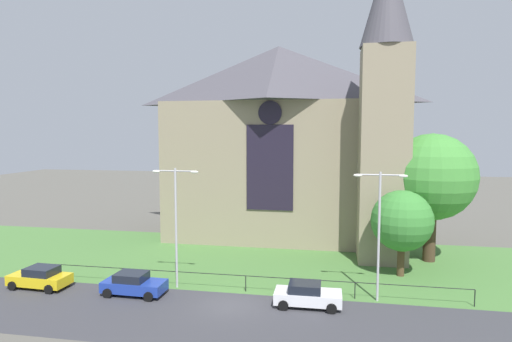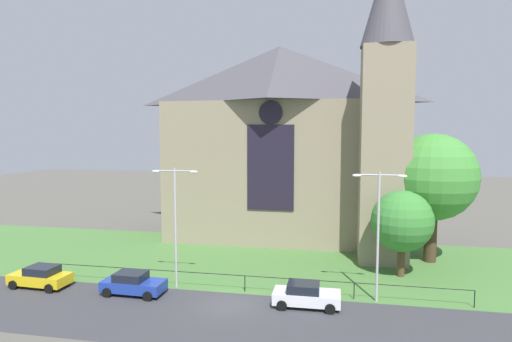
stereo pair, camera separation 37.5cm
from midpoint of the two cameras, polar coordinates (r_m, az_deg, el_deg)
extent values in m
plane|color=#56544C|center=(37.80, -0.02, -11.72)|extent=(160.00, 160.00, 0.00)
cube|color=#38383D|center=(26.80, -4.88, -18.98)|extent=(120.00, 8.00, 0.01)
cube|color=#477538|center=(35.92, -0.60, -12.62)|extent=(120.00, 20.00, 0.01)
cube|color=gray|center=(45.96, 2.73, 0.17)|extent=(22.00, 12.00, 14.00)
pyramid|color=#47444C|center=(46.20, 2.78, 12.63)|extent=(22.00, 12.00, 6.00)
cube|color=black|center=(39.94, 1.59, 0.45)|extent=(4.40, 0.16, 8.00)
cylinder|color=black|center=(39.85, 1.61, 7.78)|extent=(2.20, 0.15, 2.20)
cube|color=gray|center=(37.66, 16.36, 1.95)|extent=(4.00, 4.00, 18.00)
cylinder|color=black|center=(30.37, -1.74, -13.79)|extent=(29.47, 0.05, 0.05)
cylinder|color=black|center=(36.44, -25.59, -11.97)|extent=(0.07, 0.07, 1.10)
cylinder|color=black|center=(32.81, -14.80, -13.52)|extent=(0.06, 0.07, 1.10)
cylinder|color=black|center=(30.55, -1.74, -14.76)|extent=(0.06, 0.07, 1.10)
cylinder|color=black|center=(29.98, 12.68, -15.28)|extent=(0.06, 0.07, 1.10)
cylinder|color=black|center=(31.20, 26.81, -14.89)|extent=(0.07, 0.07, 1.10)
cylinder|color=#4C3823|center=(35.16, 18.43, -11.11)|extent=(0.55, 0.55, 2.55)
sphere|color=#387F33|center=(34.45, 18.57, -6.28)|extent=(4.65, 4.65, 4.65)
cylinder|color=#423021|center=(39.66, 21.86, -7.91)|extent=(1.02, 1.02, 4.52)
sphere|color=#428C38|center=(38.88, 22.10, -0.71)|extent=(7.30, 7.30, 7.30)
cylinder|color=#B2B2B7|center=(30.81, -10.94, -7.52)|extent=(0.16, 0.16, 8.50)
cylinder|color=#B2B2B7|center=(30.45, -12.30, 0.02)|extent=(1.40, 0.10, 0.10)
cylinder|color=#B2B2B7|center=(29.94, -9.82, -0.02)|extent=(1.40, 0.10, 0.10)
ellipsoid|color=white|center=(30.73, -13.50, -0.05)|extent=(0.57, 0.26, 0.20)
ellipsoid|color=white|center=(29.72, -8.56, -0.14)|extent=(0.57, 0.26, 0.20)
cylinder|color=#B2B2B7|center=(28.92, 15.68, -8.48)|extent=(0.16, 0.16, 8.46)
cylinder|color=#B2B2B7|center=(28.21, 14.46, -0.48)|extent=(1.40, 0.10, 0.10)
cylinder|color=#B2B2B7|center=(28.34, 17.28, -0.52)|extent=(1.40, 0.10, 0.10)
ellipsoid|color=white|center=(28.17, 13.04, -0.56)|extent=(0.57, 0.26, 0.20)
ellipsoid|color=white|center=(28.44, 18.68, -0.64)|extent=(0.57, 0.26, 0.20)
cube|color=gold|center=(34.85, -27.15, -12.70)|extent=(4.28, 2.01, 0.70)
cube|color=black|center=(34.54, -26.93, -11.77)|extent=(2.08, 1.70, 0.55)
cylinder|color=black|center=(35.24, -29.97, -13.12)|extent=(0.65, 0.25, 0.64)
cylinder|color=black|center=(36.50, -28.00, -12.41)|extent=(0.65, 0.25, 0.64)
cylinder|color=black|center=(33.37, -26.17, -13.97)|extent=(0.65, 0.25, 0.64)
cylinder|color=black|center=(34.71, -24.24, -13.16)|extent=(0.65, 0.25, 0.64)
cube|color=#1E3899|center=(31.12, -16.25, -14.48)|extent=(4.25, 1.91, 0.70)
cube|color=black|center=(31.01, -16.62, -13.34)|extent=(2.04, 1.65, 0.55)
cylinder|color=black|center=(31.35, -12.99, -14.82)|extent=(0.65, 0.24, 0.64)
cylinder|color=black|center=(29.83, -14.49, -15.90)|extent=(0.65, 0.24, 0.64)
cylinder|color=black|center=(32.64, -17.83, -14.12)|extent=(0.65, 0.24, 0.64)
cylinder|color=black|center=(31.18, -19.51, -15.09)|extent=(0.65, 0.24, 0.64)
cube|color=silver|center=(28.29, 6.55, -16.32)|extent=(4.22, 1.84, 0.70)
cube|color=black|center=(28.08, 6.14, -15.12)|extent=(2.02, 1.62, 0.55)
cylinder|color=black|center=(29.20, 9.65, -16.27)|extent=(0.64, 0.23, 0.64)
cylinder|color=black|center=(27.53, 9.64, -17.63)|extent=(0.64, 0.23, 0.64)
cylinder|color=black|center=(29.34, 3.66, -16.11)|extent=(0.64, 0.23, 0.64)
cylinder|color=black|center=(27.68, 3.25, -17.44)|extent=(0.64, 0.23, 0.64)
camera|label=1|loc=(0.19, -90.31, -0.03)|focal=30.02mm
camera|label=2|loc=(0.19, 89.69, 0.03)|focal=30.02mm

